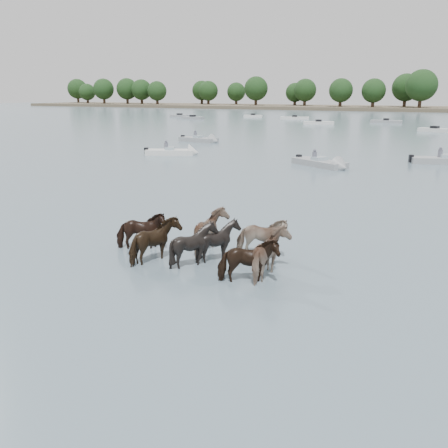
% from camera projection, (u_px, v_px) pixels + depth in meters
% --- Properties ---
extents(ground, '(400.00, 400.00, 0.00)m').
position_uv_depth(ground, '(191.00, 257.00, 17.03)').
color(ground, '#4C626D').
rests_on(ground, ground).
extents(shoreline, '(160.00, 30.00, 1.00)m').
position_uv_depth(shoreline, '(223.00, 106.00, 176.43)').
color(shoreline, '#4C4233').
rests_on(shoreline, ground).
extents(pony_herd, '(7.35, 4.18, 1.66)m').
position_uv_depth(pony_herd, '(212.00, 244.00, 16.38)').
color(pony_herd, black).
rests_on(pony_herd, ground).
extents(motorboat_a, '(5.12, 3.33, 1.92)m').
position_uv_depth(motorboat_a, '(178.00, 152.00, 44.48)').
color(motorboat_a, silver).
rests_on(motorboat_a, ground).
extents(motorboat_b, '(5.30, 4.12, 1.92)m').
position_uv_depth(motorboat_b, '(326.00, 164.00, 37.15)').
color(motorboat_b, gray).
rests_on(motorboat_b, ground).
extents(motorboat_f, '(5.47, 2.50, 1.92)m').
position_uv_depth(motorboat_f, '(203.00, 140.00, 55.69)').
color(motorboat_f, gray).
rests_on(motorboat_f, ground).
extents(distant_flotilla, '(103.73, 29.36, 0.93)m').
position_uv_depth(distant_flotilla, '(404.00, 122.00, 87.50)').
color(distant_flotilla, gray).
rests_on(distant_flotilla, ground).
extents(treeline, '(149.04, 22.92, 11.99)m').
position_uv_depth(treeline, '(226.00, 90.00, 173.03)').
color(treeline, '#382619').
rests_on(treeline, ground).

